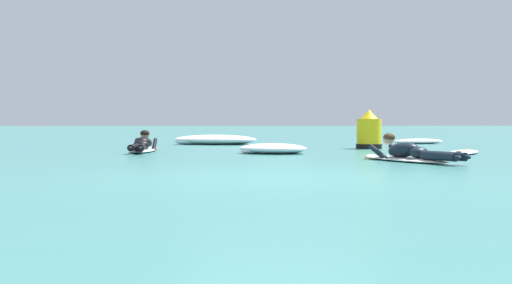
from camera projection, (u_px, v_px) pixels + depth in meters
The scene contains 8 objects.
ground_plane at pixel (252, 146), 18.28m from camera, with size 120.00×120.00×0.00m, color #387A75.
surfer_near at pixel (409, 154), 11.37m from camera, with size 1.43×2.46×0.54m.
surfer_far at pixel (142, 146), 14.82m from camera, with size 0.56×2.53×0.55m.
drifting_surfboard at pixel (464, 152), 14.01m from camera, with size 1.42×2.02×0.16m.
whitewater_front at pixel (273, 149), 14.07m from camera, with size 1.69×1.37×0.22m.
whitewater_mid_left at pixel (215, 140), 19.25m from camera, with size 2.67×1.68×0.28m.
whitewater_mid_right at pixel (418, 141), 19.72m from camera, with size 1.64×0.84×0.16m.
channel_marker_buoy at pixel (369, 133), 16.45m from camera, with size 0.65×0.65×0.99m.
Camera 1 is at (-0.74, -8.25, 0.73)m, focal length 45.71 mm.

